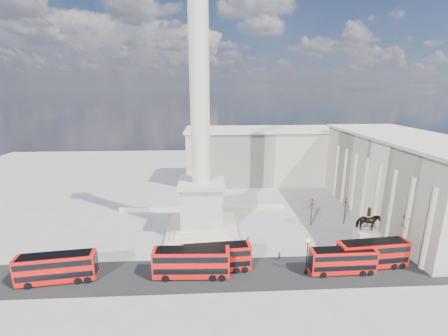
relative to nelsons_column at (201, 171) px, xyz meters
The scene contains 19 objects.
ground 13.85m from the nelsons_column, 90.00° to the right, with size 180.00×180.00×0.00m, color gray.
asphalt_road 20.41m from the nelsons_column, 71.57° to the right, with size 120.00×9.00×0.01m, color black.
nelsons_column is the anchor object (origin of this frame).
balustrade_wall 16.55m from the nelsons_column, 90.00° to the left, with size 40.00×0.60×1.10m, color #BFB49E.
building_east 45.42m from the nelsons_column, ahead, with size 19.00×46.00×18.60m.
building_northeast 40.57m from the nelsons_column, 60.26° to the left, with size 51.00×17.00×16.60m.
red_bus_a 18.62m from the nelsons_column, 94.78° to the right, with size 11.81×3.17×4.75m.
red_bus_b 17.69m from the nelsons_column, 79.76° to the right, with size 11.30×3.44×4.51m.
red_bus_c 29.34m from the nelsons_column, 34.82° to the right, with size 10.38×2.61×4.19m.
red_bus_d 33.11m from the nelsons_column, 27.05° to the right, with size 11.66×3.59×4.65m.
red_bus_e 28.50m from the nelsons_column, 144.09° to the right, with size 11.46×3.88×4.56m.
victorian_lamp 24.63m from the nelsons_column, 43.25° to the right, with size 0.52×0.52×6.04m.
equestrian_statue 31.93m from the nelsons_column, 21.18° to the right, with size 4.49×3.37×9.22m.
bare_tree_near 38.07m from the nelsons_column, 15.25° to the right, with size 1.79×1.79×7.83m.
bare_tree_mid 24.55m from the nelsons_column, ahead, with size 1.69×1.69×6.42m.
bare_tree_far 31.67m from the nelsons_column, ahead, with size 1.58×1.58×6.45m.
pedestrian_walking 21.35m from the nelsons_column, 40.84° to the right, with size 0.59×0.39×1.61m, color #272422.
pedestrian_standing 30.52m from the nelsons_column, 24.20° to the right, with size 0.89×0.69×1.82m, color #272422.
pedestrian_crossing 15.99m from the nelsons_column, 33.60° to the right, with size 0.94×0.39×1.60m, color #272422.
Camera 1 is at (1.54, -51.41, 28.31)m, focal length 24.00 mm.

